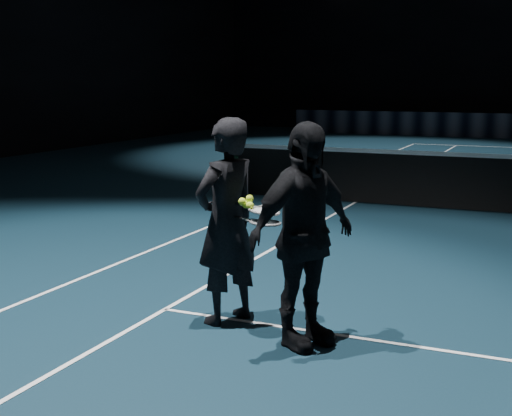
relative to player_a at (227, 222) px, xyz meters
The scene contains 6 objects.
net_post_left 7.09m from the player_a, 114.66° to the left, with size 0.10×0.10×1.10m, color black.
player_a is the anchor object (origin of this frame).
player_b 0.85m from the player_a, 18.46° to the right, with size 1.06×0.44×1.81m, color black.
racket_lower 0.45m from the player_a, 18.46° to the right, with size 0.68×0.22×0.03m, color black, non-canonical shape.
racket_upper 0.43m from the player_a, 12.75° to the right, with size 0.68×0.22×0.03m, color black, non-canonical shape.
tennis_balls 0.32m from the player_a, 17.34° to the right, with size 0.12×0.10×0.12m, color #B9EA31, non-canonical shape.
Camera 1 is at (-0.76, -11.90, 2.12)m, focal length 50.00 mm.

